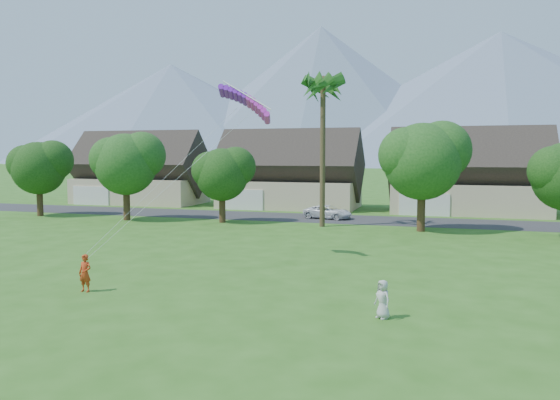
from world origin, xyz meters
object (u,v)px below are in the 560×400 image
at_px(parked_car, 328,212).
at_px(parafoil_kite, 247,100).
at_px(watcher, 383,299).
at_px(kite_flyer, 85,273).

relative_size(parked_car, parafoil_kite, 1.32).
height_order(watcher, parafoil_kite, parafoil_kite).
bearing_deg(watcher, parafoil_kite, 174.71).
distance_m(parked_car, parafoil_kite, 22.14).
height_order(watcher, parked_car, watcher).
bearing_deg(kite_flyer, parked_car, 83.06).
bearing_deg(watcher, parked_car, 146.98).
distance_m(watcher, parked_car, 30.81).
bearing_deg(parked_car, watcher, -152.89).
xyz_separation_m(watcher, parked_car, (-8.41, 29.64, -0.10)).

